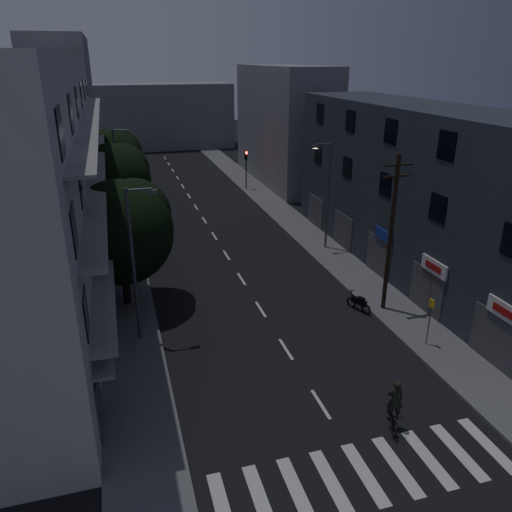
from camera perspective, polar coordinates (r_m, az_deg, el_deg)
ground at (r=42.04m, az=-4.92°, el=2.51°), size 160.00×160.00×0.00m
sidewalk_left at (r=41.34m, az=-15.16°, el=1.58°), size 3.00×90.00×0.15m
sidewalk_right at (r=43.98m, az=4.71°, el=3.49°), size 3.00×90.00×0.15m
crosswalk at (r=19.75m, az=12.34°, el=-23.14°), size 10.90×3.00×0.01m
lane_markings at (r=47.89m, az=-6.42°, el=4.87°), size 0.15×60.50×0.01m
building_left at (r=33.02m, az=-23.76°, el=8.03°), size 7.00×36.00×14.00m
building_right at (r=35.11m, az=18.35°, el=6.97°), size 6.19×28.00×11.00m
building_far_left at (r=62.43m, az=-20.90°, el=15.06°), size 6.00×20.00×16.00m
building_far_right at (r=59.74m, az=3.19°, el=14.70°), size 6.00×20.00×13.00m
building_far_end at (r=84.79m, az=-11.34°, el=15.39°), size 24.00×8.00×10.00m
tree_near at (r=29.29m, az=-15.15°, el=3.09°), size 6.03×6.03×7.43m
tree_mid at (r=41.39m, az=-16.04°, el=8.41°), size 6.10×6.10×7.50m
tree_far at (r=51.23m, az=-16.12°, el=10.73°), size 5.93×5.93×7.33m
traffic_signal_far_right at (r=55.70m, az=-1.14°, el=10.67°), size 0.28×0.37×4.10m
traffic_signal_far_left at (r=53.60m, az=-15.07°, el=9.50°), size 0.28×0.37×4.10m
street_lamp_left_near at (r=25.20m, az=-13.66°, el=-0.30°), size 1.51×0.25×8.00m
street_lamp_right at (r=37.59m, az=8.09°, el=7.37°), size 1.51×0.25×8.00m
street_lamp_left_far at (r=45.85m, az=-15.49°, el=9.40°), size 1.51×0.25×8.00m
utility_pole at (r=28.51m, az=15.16°, el=2.73°), size 1.80×0.24×9.00m
bus_stop_sign at (r=26.54m, az=19.30°, el=-6.23°), size 0.06×0.35×2.52m
motorcycle at (r=29.81m, az=11.66°, el=-5.32°), size 0.85×1.72×1.16m
cyclist at (r=21.37m, az=15.43°, el=-16.82°), size 1.18×1.85×2.21m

